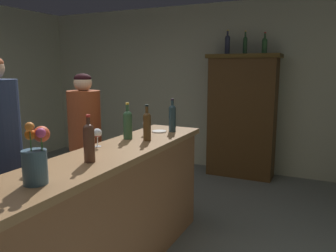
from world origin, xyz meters
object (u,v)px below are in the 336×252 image
(patron_by_cabinet, at_px, (0,161))
(patron_redhead, at_px, (85,142))
(wine_glass_rear, at_px, (97,134))
(display_bottle_midleft, at_px, (245,44))
(display_bottle_left, at_px, (227,44))
(bar_counter, at_px, (109,217))
(wine_glass_front, at_px, (35,155))
(wine_bottle_pinot, at_px, (147,125))
(wine_glass_mid, at_px, (147,124))
(display_cabinet, at_px, (242,114))
(wine_bottle_riesling, at_px, (89,141))
(wine_bottle_malbec, at_px, (128,123))
(wine_bottle_syrah, at_px, (172,117))
(flower_arrangement, at_px, (36,158))
(display_bottle_center, at_px, (265,45))
(cheese_plate, at_px, (159,131))

(patron_by_cabinet, xyz_separation_m, patron_redhead, (-0.09, 1.10, -0.08))
(wine_glass_rear, distance_m, display_bottle_midleft, 3.03)
(display_bottle_left, bearing_deg, bar_counter, -90.96)
(wine_glass_front, distance_m, wine_glass_rear, 0.70)
(wine_bottle_pinot, bearing_deg, bar_counter, -97.22)
(wine_bottle_pinot, relative_size, wine_glass_mid, 2.25)
(display_cabinet, relative_size, wine_bottle_riesling, 5.72)
(wine_bottle_riesling, bearing_deg, wine_bottle_malbec, 102.55)
(bar_counter, height_order, display_bottle_midleft, display_bottle_midleft)
(wine_bottle_pinot, xyz_separation_m, wine_glass_front, (-0.18, -1.07, -0.04))
(wine_bottle_syrah, relative_size, patron_redhead, 0.21)
(wine_bottle_malbec, height_order, flower_arrangement, flower_arrangement)
(patron_by_cabinet, bearing_deg, patron_redhead, 57.64)
(wine_bottle_riesling, bearing_deg, wine_glass_front, -117.02)
(display_cabinet, xyz_separation_m, display_bottle_left, (-0.26, -0.00, 1.04))
(wine_bottle_pinot, bearing_deg, display_bottle_center, 78.11)
(display_cabinet, distance_m, wine_bottle_riesling, 3.26)
(bar_counter, distance_m, wine_bottle_syrah, 1.17)
(wine_bottle_riesling, height_order, display_bottle_center, display_bottle_center)
(display_bottle_left, bearing_deg, wine_bottle_pinot, -89.68)
(cheese_plate, distance_m, display_bottle_midleft, 2.33)
(wine_glass_front, relative_size, patron_by_cabinet, 0.09)
(wine_glass_front, bearing_deg, flower_arrangement, -41.36)
(cheese_plate, relative_size, display_bottle_midleft, 0.43)
(wine_bottle_malbec, distance_m, display_bottle_left, 2.65)
(display_bottle_center, bearing_deg, wine_glass_rear, -105.07)
(wine_bottle_syrah, relative_size, display_bottle_midleft, 0.99)
(display_bottle_left, relative_size, display_bottle_center, 1.19)
(wine_bottle_malbec, xyz_separation_m, display_bottle_midleft, (0.44, 2.51, 0.82))
(bar_counter, distance_m, patron_redhead, 1.17)
(wine_glass_mid, xyz_separation_m, wine_glass_rear, (-0.11, -0.60, 0.01))
(display_bottle_midleft, distance_m, display_bottle_center, 0.28)
(wine_glass_mid, distance_m, cheese_plate, 0.20)
(bar_counter, distance_m, wine_bottle_malbec, 0.82)
(wine_bottle_syrah, xyz_separation_m, wine_glass_rear, (-0.27, -0.84, -0.04))
(wine_glass_front, xyz_separation_m, wine_glass_mid, (0.05, 1.30, -0.00))
(patron_by_cabinet, bearing_deg, wine_bottle_pinot, 9.80)
(display_cabinet, relative_size, wine_glass_rear, 12.28)
(wine_glass_rear, height_order, display_bottle_midleft, display_bottle_midleft)
(display_cabinet, height_order, wine_bottle_syrah, display_cabinet)
(wine_glass_mid, bearing_deg, wine_glass_front, -92.30)
(wine_glass_mid, bearing_deg, display_bottle_midleft, 80.45)
(wine_glass_rear, xyz_separation_m, display_bottle_midleft, (0.50, 2.87, 0.85))
(display_cabinet, xyz_separation_m, patron_redhead, (-1.13, -2.25, -0.08))
(wine_glass_mid, height_order, display_bottle_center, display_bottle_center)
(wine_bottle_pinot, relative_size, patron_redhead, 0.20)
(wine_bottle_syrah, relative_size, wine_glass_mid, 2.34)
(wine_bottle_syrah, distance_m, display_bottle_center, 2.24)
(bar_counter, bearing_deg, flower_arrangement, -85.74)
(cheese_plate, xyz_separation_m, display_bottle_midleft, (0.33, 2.10, 0.95))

